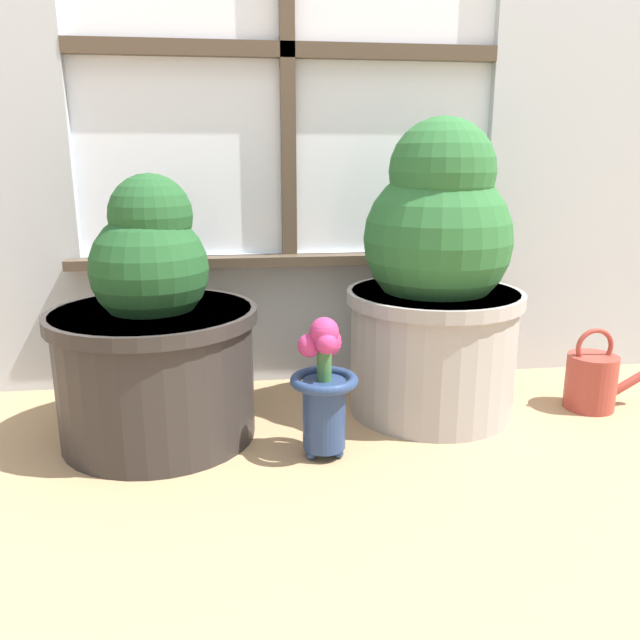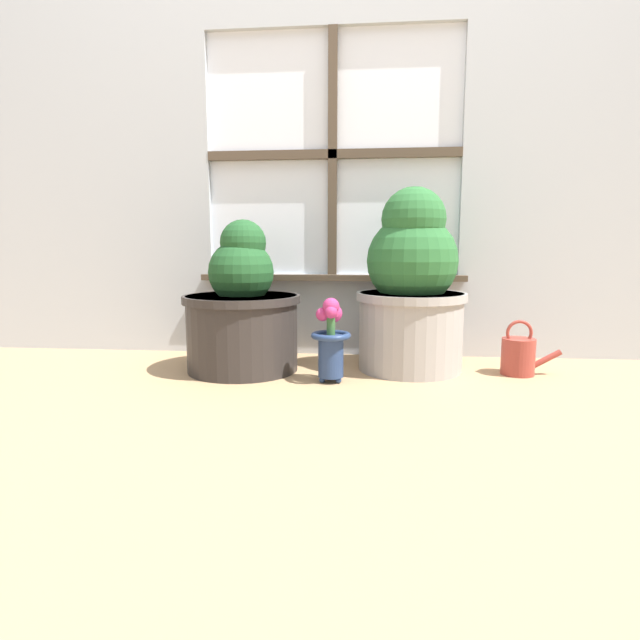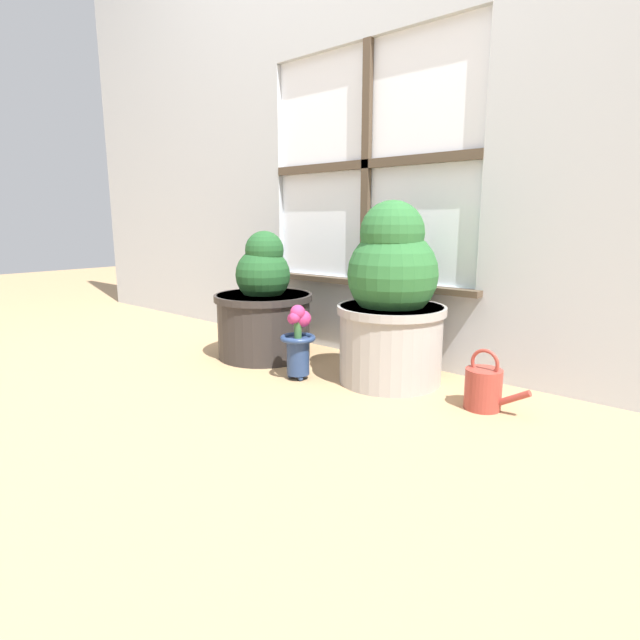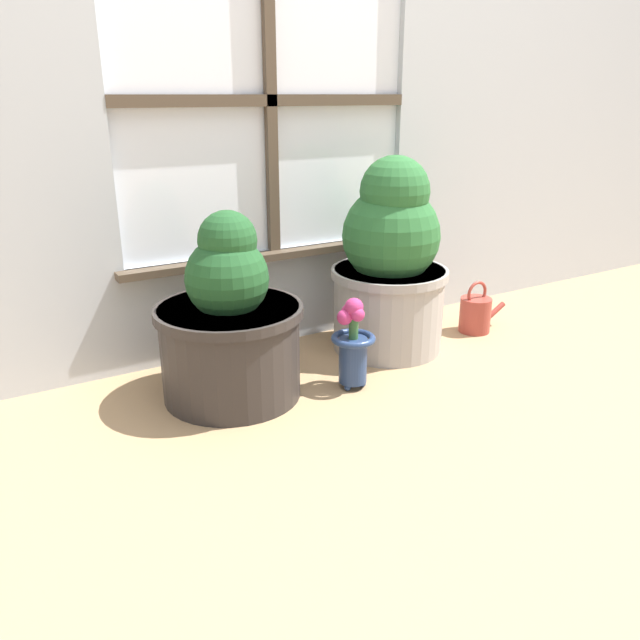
{
  "view_description": "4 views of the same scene",
  "coord_description": "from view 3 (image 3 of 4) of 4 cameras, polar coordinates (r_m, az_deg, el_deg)",
  "views": [
    {
      "loc": [
        -0.12,
        -1.01,
        0.57
      ],
      "look_at": [
        0.03,
        0.22,
        0.25
      ],
      "focal_mm": 35.0,
      "sensor_mm": 36.0,
      "label": 1
    },
    {
      "loc": [
        0.14,
        -1.51,
        0.44
      ],
      "look_at": [
        -0.02,
        0.26,
        0.19
      ],
      "focal_mm": 28.0,
      "sensor_mm": 36.0,
      "label": 2
    },
    {
      "loc": [
        1.27,
        -1.2,
        0.59
      ],
      "look_at": [
        0.01,
        0.26,
        0.2
      ],
      "focal_mm": 28.0,
      "sensor_mm": 36.0,
      "label": 3
    },
    {
      "loc": [
        -0.93,
        -1.32,
        0.84
      ],
      "look_at": [
        -0.04,
        0.19,
        0.2
      ],
      "focal_mm": 35.0,
      "sensor_mm": 36.0,
      "label": 4
    }
  ],
  "objects": [
    {
      "name": "potted_plant_left",
      "position": [
        2.18,
        -6.44,
        1.33
      ],
      "size": [
        0.42,
        0.42,
        0.55
      ],
      "color": "#2D2826",
      "rests_on": "ground_plane"
    },
    {
      "name": "watering_can",
      "position": [
        1.67,
        18.22,
        -7.37
      ],
      "size": [
        0.21,
        0.11,
        0.2
      ],
      "color": "#99382D",
      "rests_on": "ground_plane"
    },
    {
      "name": "wall_with_window",
      "position": [
        2.29,
        5.8,
        28.57
      ],
      "size": [
        4.4,
        0.1,
        2.5
      ],
      "color": "#B2B7BC",
      "rests_on": "ground_plane"
    },
    {
      "name": "flower_vase",
      "position": [
        1.86,
        -2.51,
        -2.41
      ],
      "size": [
        0.13,
        0.13,
        0.28
      ],
      "color": "navy",
      "rests_on": "ground_plane"
    },
    {
      "name": "ground_plane",
      "position": [
        1.85,
        -5.45,
        -7.28
      ],
      "size": [
        10.0,
        10.0,
        0.0
      ],
      "primitive_type": "plane",
      "color": "tan"
    },
    {
      "name": "potted_plant_right",
      "position": [
        1.82,
        8.16,
        2.05
      ],
      "size": [
        0.4,
        0.4,
        0.66
      ],
      "color": "#9E9993",
      "rests_on": "ground_plane"
    }
  ]
}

